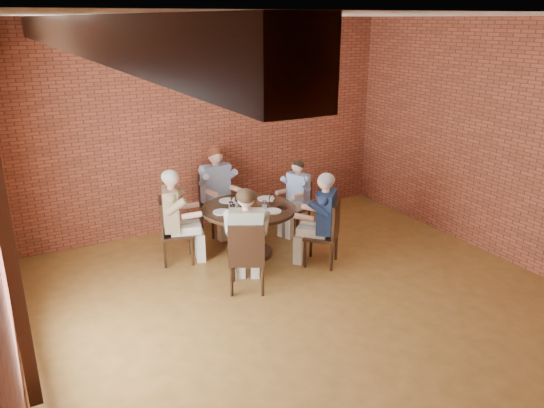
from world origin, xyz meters
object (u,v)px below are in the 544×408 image
chair_b (215,200)px  diner_e (322,220)px  chair_a (299,204)px  chair_d (247,255)px  diner_c (176,217)px  chair_c (170,229)px  smartphone (282,208)px  dining_table (249,222)px  chair_e (328,231)px  diner_b (218,192)px  diner_d (247,240)px  diner_a (296,197)px

chair_b → diner_e: diner_e is taller
chair_a → chair_d: size_ratio=0.90×
chair_a → diner_c: diner_c is taller
chair_c → smartphone: bearing=-94.8°
chair_c → chair_d: 1.47m
smartphone → diner_c: bearing=147.7°
dining_table → smartphone: size_ratio=9.10×
dining_table → chair_d: (-0.54, -1.04, -0.01)m
diner_c → chair_e: size_ratio=1.45×
diner_e → smartphone: 0.63m
diner_b → diner_d: diner_b is taller
diner_a → chair_e: bearing=-31.6°
diner_a → smartphone: 0.95m
chair_a → chair_d: bearing=-69.8°
diner_c → chair_d: (0.49, -1.32, -0.17)m
chair_c → diner_c: diner_c is taller
chair_b → diner_d: diner_d is taller
diner_a → diner_b: diner_b is taller
chair_c → diner_e: diner_e is taller
chair_e → smartphone: size_ratio=6.28×
diner_a → chair_c: size_ratio=1.27×
diner_b → chair_d: bearing=-106.5°
diner_a → smartphone: (-0.65, -0.68, 0.14)m
chair_a → chair_e: 1.31m
chair_c → chair_b: bearing=-36.2°
diner_d → smartphone: size_ratio=9.17×
diner_a → chair_b: 1.34m
chair_b → dining_table: bearing=-90.0°
chair_a → diner_a: size_ratio=0.72×
diner_d → diner_e: diner_d is taller
diner_b → chair_e: 2.08m
dining_table → diner_e: size_ratio=1.01×
chair_a → diner_c: 2.16m
smartphone → chair_d: bearing=-152.1°
chair_b → chair_d: (-0.46, -2.16, -0.01)m
chair_c → chair_d: bearing=-141.2°
diner_d → smartphone: diner_d is taller
dining_table → chair_b: (-0.07, 1.13, 0.00)m
diner_d → diner_e: size_ratio=1.02×
dining_table → diner_e: 1.10m
chair_a → diner_a: bearing=-90.0°
diner_c → chair_d: diner_c is taller
dining_table → diner_a: diner_a is taller
diner_c → diner_d: 1.35m
diner_a → chair_b: diner_a is taller
dining_table → chair_d: bearing=-117.4°
chair_a → diner_b: bearing=-137.8°
diner_c → chair_e: bearing=-105.5°
chair_a → smartphone: 1.04m
chair_e → smartphone: 0.76m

